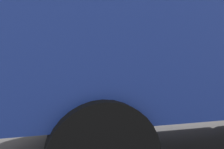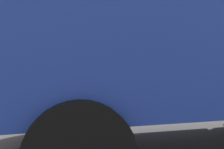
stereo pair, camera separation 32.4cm
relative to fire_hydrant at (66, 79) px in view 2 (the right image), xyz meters
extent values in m
plane|color=#423F3F|center=(0.54, -5.27, -0.57)|extent=(80.00, 80.00, 0.00)
cube|color=#ADA89E|center=(0.54, 1.23, -0.49)|extent=(36.00, 5.00, 0.15)
cylinder|color=red|center=(0.00, 0.01, -0.12)|extent=(0.23, 0.23, 0.59)
sphere|color=red|center=(0.00, 0.01, 0.24)|extent=(0.26, 0.26, 0.26)
cylinder|color=red|center=(0.00, -0.19, -0.05)|extent=(0.10, 0.18, 0.10)
cylinder|color=red|center=(0.00, 0.21, -0.05)|extent=(0.10, 0.18, 0.10)
cylinder|color=red|center=(0.00, -0.19, -0.12)|extent=(0.12, 0.18, 0.12)
torus|color=black|center=(-0.17, -0.40, 0.20)|extent=(1.30, 0.77, 1.23)
cube|color=#1E3899|center=(1.49, -6.24, 1.03)|extent=(4.91, 2.72, 1.60)
cube|color=black|center=(2.59, -6.19, 0.10)|extent=(7.03, 1.23, 0.24)
cylinder|color=black|center=(0.23, -5.05, -0.02)|extent=(1.11, 0.35, 1.10)
cylinder|color=#4C3823|center=(5.09, 0.44, 1.86)|extent=(0.21, 0.21, 4.55)
cylinder|color=#4C3823|center=(5.29, 0.93, 2.65)|extent=(1.05, 0.50, 0.86)
cylinder|color=#4C3823|center=(5.50, 0.59, 2.92)|extent=(0.39, 0.90, 1.19)
camera|label=1|loc=(-0.02, -9.73, 0.95)|focal=37.90mm
camera|label=2|loc=(0.30, -9.79, 0.95)|focal=37.90mm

